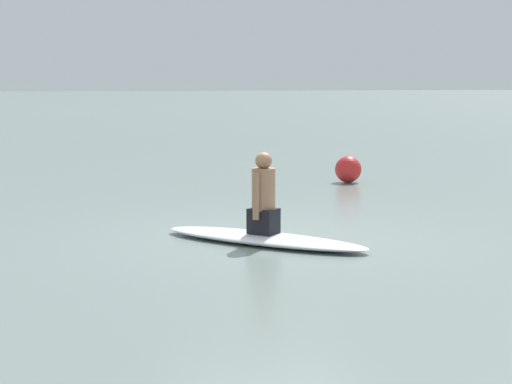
# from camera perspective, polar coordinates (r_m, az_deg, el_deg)

# --- Properties ---
(ground_plane) EXTENTS (400.00, 400.00, 0.00)m
(ground_plane) POSITION_cam_1_polar(r_m,az_deg,el_deg) (10.56, 1.21, -3.06)
(ground_plane) COLOR slate
(surfboard) EXTENTS (2.60, 2.18, 0.12)m
(surfboard) POSITION_cam_1_polar(r_m,az_deg,el_deg) (10.17, 0.51, -3.12)
(surfboard) COLOR white
(surfboard) RESTS_ON ground
(person_paddler) EXTENTS (0.41, 0.40, 0.97)m
(person_paddler) POSITION_cam_1_polar(r_m,az_deg,el_deg) (10.09, 0.51, -0.33)
(person_paddler) COLOR black
(person_paddler) RESTS_ON surfboard
(buoy_marker) EXTENTS (0.51, 0.51, 0.51)m
(buoy_marker) POSITION_cam_1_polar(r_m,az_deg,el_deg) (16.46, 6.17, 1.51)
(buoy_marker) COLOR red
(buoy_marker) RESTS_ON ground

